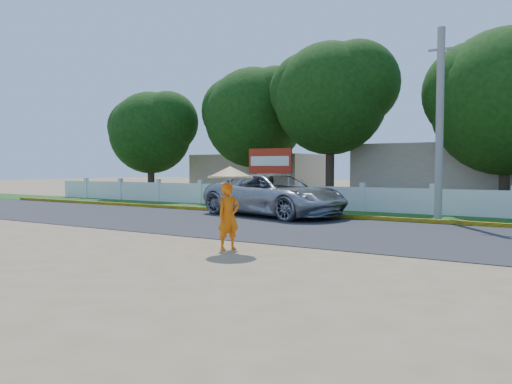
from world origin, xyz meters
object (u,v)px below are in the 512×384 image
utility_pole (440,125)px  vehicle (274,195)px  monk_with_parasol (229,196)px  billboard (270,164)px

utility_pole → vehicle: utility_pole is taller
monk_with_parasol → billboard: 13.85m
utility_pole → monk_with_parasol: 10.07m
utility_pole → vehicle: 6.82m
vehicle → monk_with_parasol: (3.01, -7.73, 0.46)m
utility_pole → billboard: 9.61m
monk_with_parasol → billboard: bearing=115.3°
vehicle → billboard: bearing=45.4°
vehicle → billboard: billboard is taller
utility_pole → billboard: (-8.96, 3.17, -1.41)m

